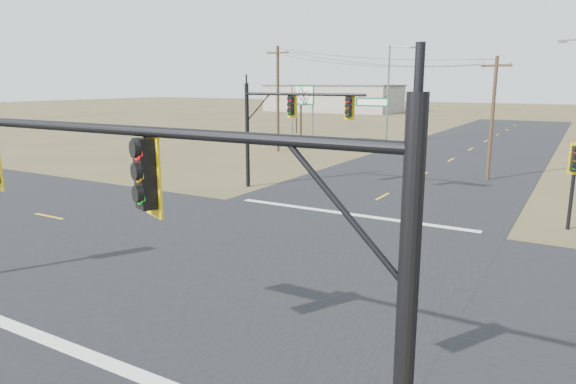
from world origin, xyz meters
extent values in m
plane|color=brown|center=(0.00, 0.00, 0.00)|extent=(320.00, 320.00, 0.00)
cube|color=black|center=(0.00, 0.00, 0.01)|extent=(160.00, 14.00, 0.02)
cube|color=black|center=(0.00, 0.00, 0.01)|extent=(14.00, 160.00, 0.02)
cube|color=silver|center=(0.00, -7.50, 0.03)|extent=(12.00, 0.40, 0.01)
cube|color=silver|center=(0.00, 7.50, 0.03)|extent=(12.00, 0.40, 0.01)
cylinder|color=black|center=(7.84, -9.03, 3.02)|extent=(0.24, 0.24, 6.05)
cylinder|color=black|center=(3.51, -9.03, 5.45)|extent=(8.64, 0.16, 0.16)
cylinder|color=black|center=(-8.09, 10.71, 3.07)|extent=(0.25, 0.25, 6.14)
cylinder|color=black|center=(-4.36, 10.71, 5.54)|extent=(7.45, 0.16, 0.16)
cube|color=#0B5325|center=(-0.29, 10.71, 5.19)|extent=(1.80, 0.05, 0.45)
cylinder|color=black|center=(9.09, 9.91, 1.80)|extent=(0.15, 0.15, 3.61)
cylinder|color=#432D1D|center=(4.08, 20.32, 3.90)|extent=(0.23, 0.23, 7.79)
cube|color=#432D1D|center=(4.08, 20.32, 7.19)|extent=(1.88, 0.53, 0.12)
cylinder|color=#432D1D|center=(-15.07, 25.64, 4.69)|extent=(0.27, 0.27, 9.37)
cube|color=#432D1D|center=(-15.07, 25.64, 8.77)|extent=(2.29, 0.24, 0.12)
cylinder|color=slate|center=(-17.24, 32.07, 2.97)|extent=(0.16, 0.16, 5.95)
cylinder|color=slate|center=(-14.87, 32.07, 2.97)|extent=(0.16, 0.16, 5.95)
cube|color=#0B5325|center=(-16.05, 32.07, 4.96)|extent=(3.08, 0.90, 1.98)
cube|color=slate|center=(7.38, 24.20, 8.77)|extent=(0.53, 0.29, 0.16)
cylinder|color=slate|center=(-9.00, 37.71, 4.97)|extent=(0.20, 0.20, 9.94)
cylinder|color=slate|center=(-7.81, 37.71, 9.74)|extent=(2.39, 0.12, 0.12)
cube|color=slate|center=(-6.62, 37.71, 9.64)|extent=(0.60, 0.41, 0.18)
cylinder|color=black|center=(-15.78, 31.26, 1.99)|extent=(0.20, 0.20, 3.97)
cylinder|color=black|center=(-22.16, 41.66, 2.02)|extent=(0.19, 0.19, 4.03)
cube|color=#A19A8F|center=(-40.00, 90.00, 2.75)|extent=(28.00, 14.00, 5.50)
camera|label=1|loc=(9.41, -14.43, 6.14)|focal=32.00mm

